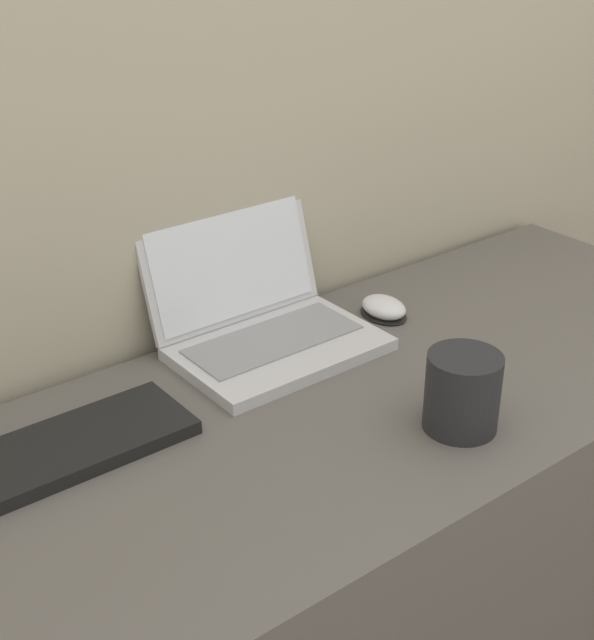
{
  "coord_description": "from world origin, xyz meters",
  "views": [
    {
      "loc": [
        -0.83,
        -0.54,
        1.45
      ],
      "look_at": [
        -0.08,
        0.41,
        0.84
      ],
      "focal_mm": 50.0,
      "sensor_mm": 36.0,
      "label": 1
    }
  ],
  "objects_px": {
    "laptop": "(261,315)",
    "computer_mouse": "(384,308)",
    "external_keyboard": "(29,463)",
    "drink_cup": "(463,391)"
  },
  "relations": [
    {
      "from": "laptop",
      "to": "computer_mouse",
      "type": "relative_size",
      "value": 3.5
    },
    {
      "from": "computer_mouse",
      "to": "drink_cup",
      "type": "bearing_deg",
      "value": -115.64
    },
    {
      "from": "laptop",
      "to": "computer_mouse",
      "type": "bearing_deg",
      "value": -12.73
    },
    {
      "from": "external_keyboard",
      "to": "drink_cup",
      "type": "bearing_deg",
      "value": -28.18
    },
    {
      "from": "external_keyboard",
      "to": "laptop",
      "type": "bearing_deg",
      "value": 12.21
    },
    {
      "from": "laptop",
      "to": "drink_cup",
      "type": "bearing_deg",
      "value": -78.77
    },
    {
      "from": "drink_cup",
      "to": "external_keyboard",
      "type": "bearing_deg",
      "value": 151.82
    },
    {
      "from": "drink_cup",
      "to": "external_keyboard",
      "type": "distance_m",
      "value": 0.58
    },
    {
      "from": "computer_mouse",
      "to": "laptop",
      "type": "bearing_deg",
      "value": 167.27
    },
    {
      "from": "laptop",
      "to": "computer_mouse",
      "type": "xyz_separation_m",
      "value": [
        0.23,
        -0.05,
        -0.04
      ]
    }
  ]
}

